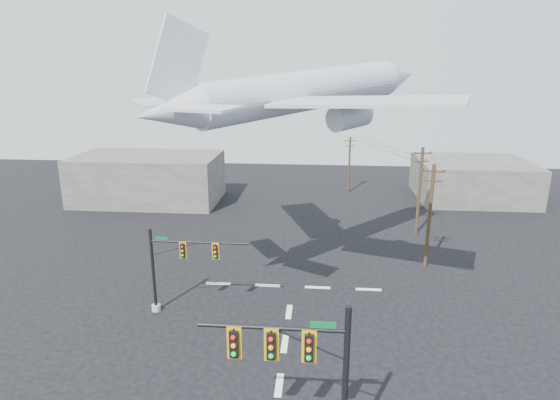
# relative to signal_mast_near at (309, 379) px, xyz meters

# --- Properties ---
(ground) EXTENTS (120.00, 120.00, 0.00)m
(ground) POSITION_rel_signal_mast_near_xyz_m (-1.70, 5.11, -4.34)
(ground) COLOR black
(ground) RESTS_ON ground
(lane_markings) EXTENTS (14.00, 21.20, 0.01)m
(lane_markings) POSITION_rel_signal_mast_near_xyz_m (-1.70, 10.45, -4.33)
(lane_markings) COLOR white
(lane_markings) RESTS_ON ground
(signal_mast_near) EXTENTS (6.54, 0.85, 7.75)m
(signal_mast_near) POSITION_rel_signal_mast_near_xyz_m (0.00, 0.00, 0.00)
(signal_mast_near) COLOR #9B978D
(signal_mast_near) RESTS_ON ground
(signal_mast_far) EXTENTS (7.11, 0.69, 6.23)m
(signal_mast_far) POSITION_rel_signal_mast_near_xyz_m (-9.69, 12.46, -0.94)
(signal_mast_far) COLOR #9B978D
(signal_mast_far) RESTS_ON ground
(utility_pole_a) EXTENTS (1.83, 0.37, 9.14)m
(utility_pole_a) POSITION_rel_signal_mast_near_xyz_m (9.62, 21.91, 0.44)
(utility_pole_a) COLOR #45331D
(utility_pole_a) RESTS_ON ground
(utility_pole_b) EXTENTS (1.83, 0.55, 9.15)m
(utility_pole_b) POSITION_rel_signal_mast_near_xyz_m (10.42, 30.32, 0.45)
(utility_pole_b) COLOR #45331D
(utility_pole_b) RESTS_ON ground
(utility_pole_c) EXTENTS (1.55, 0.44, 7.67)m
(utility_pole_c) POSITION_rel_signal_mast_near_xyz_m (4.28, 46.82, -0.33)
(utility_pole_c) COLOR #45331D
(utility_pole_c) RESTS_ON ground
(power_lines) EXTENTS (7.69, 24.91, 0.72)m
(power_lines) POSITION_rel_signal_mast_near_xyz_m (8.22, 34.53, 3.68)
(power_lines) COLOR black
(airliner) EXTENTS (21.77, 22.14, 6.95)m
(airliner) POSITION_rel_signal_mast_near_xyz_m (-0.92, 18.02, 10.76)
(airliner) COLOR #B7BBC4
(building_left) EXTENTS (18.00, 10.00, 6.00)m
(building_left) POSITION_rel_signal_mast_near_xyz_m (-21.70, 40.11, -1.34)
(building_left) COLOR slate
(building_left) RESTS_ON ground
(building_right) EXTENTS (14.00, 12.00, 5.00)m
(building_right) POSITION_rel_signal_mast_near_xyz_m (20.30, 45.11, -1.84)
(building_right) COLOR slate
(building_right) RESTS_ON ground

